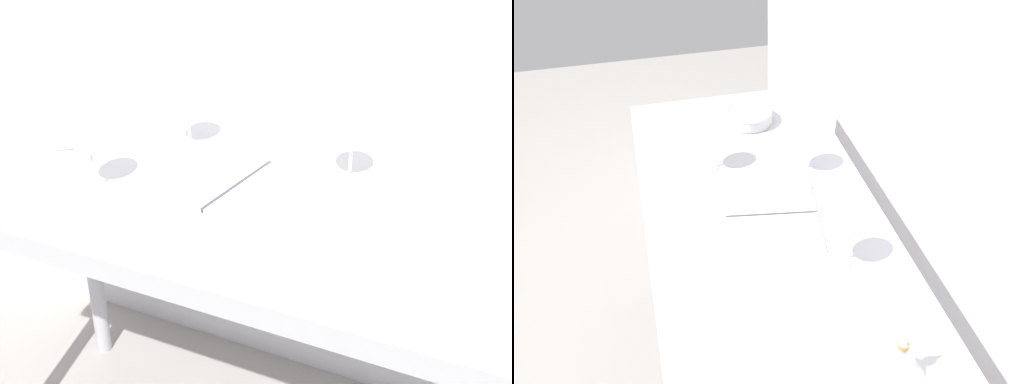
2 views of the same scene
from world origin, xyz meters
TOP-DOWN VIEW (x-y plane):
  - steel_counter at (0.00, -0.01)m, footprint 1.40×0.65m
  - wine_glass_far_left at (-0.19, 0.15)m, footprint 0.09×0.09m
  - wine_glass_far_right at (0.21, 0.13)m, footprint 0.09×0.09m
  - wine_glass_near_left at (-0.26, -0.13)m, footprint 0.08×0.08m
  - open_notebook at (-0.00, 0.01)m, footprint 0.39×0.31m
  - tasting_sheet_upper at (0.38, 0.03)m, footprint 0.20×0.24m
  - tasting_bowl at (-0.49, 0.06)m, footprint 0.16×0.16m

SIDE VIEW (x-z plane):
  - steel_counter at x=0.00m, z-range 0.34..1.24m
  - tasting_sheet_upper at x=0.38m, z-range 0.90..0.90m
  - open_notebook at x=0.00m, z-range 0.90..0.91m
  - tasting_bowl at x=-0.49m, z-range 0.90..0.95m
  - wine_glass_far_left at x=-0.19m, z-range 0.93..1.09m
  - wine_glass_far_right at x=0.21m, z-range 0.94..1.11m
  - wine_glass_near_left at x=-0.26m, z-range 0.94..1.12m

